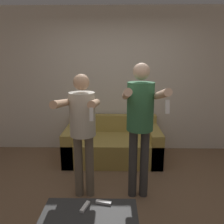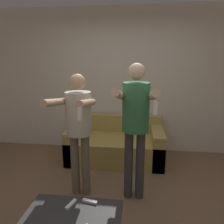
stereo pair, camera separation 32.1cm
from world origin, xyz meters
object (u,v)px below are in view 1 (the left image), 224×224
coffee_table (89,222)px  remote_mid (85,207)px  couch (113,145)px  person_standing_right (140,117)px  remote_far (103,202)px  person_standing_left (82,123)px

coffee_table → remote_mid: bearing=111.0°
couch → person_standing_right: person_standing_right is taller
couch → remote_far: 1.88m
coffee_table → remote_mid: 0.15m
remote_mid → remote_far: bearing=20.9°
person_standing_right → remote_mid: 1.18m
person_standing_left → person_standing_right: bearing=0.1°
person_standing_left → person_standing_right: size_ratio=0.93×
remote_mid → person_standing_right: bearing=53.7°
person_standing_right → person_standing_left: bearing=-179.9°
person_standing_left → coffee_table: bearing=-79.2°
person_standing_right → remote_mid: (-0.58, -0.79, -0.67)m
person_standing_right → remote_far: bearing=-119.5°
person_standing_left → coffee_table: (0.18, -0.92, -0.63)m
person_standing_left → remote_far: person_standing_left is taller
remote_mid → remote_far: (0.17, 0.06, 0.00)m
couch → remote_far: couch is taller
remote_far → person_standing_right: bearing=60.5°
remote_far → person_standing_left: bearing=112.1°
person_standing_right → remote_far: (-0.41, -0.73, -0.67)m
coffee_table → remote_far: 0.24m
remote_far → couch: bearing=88.2°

